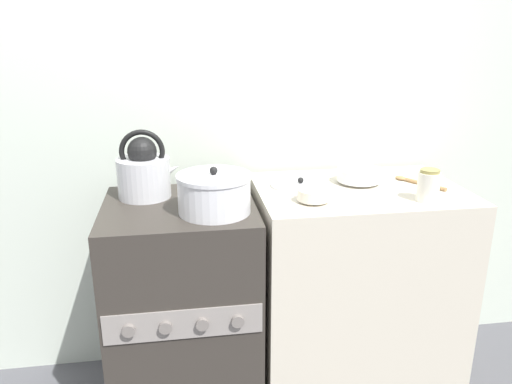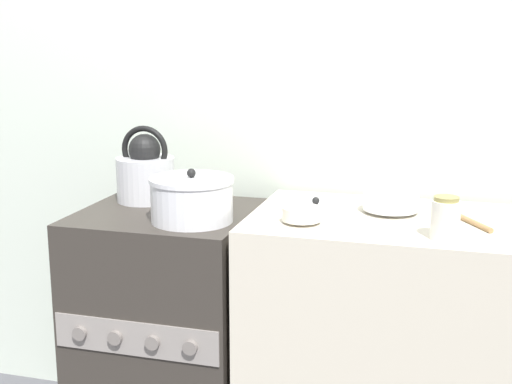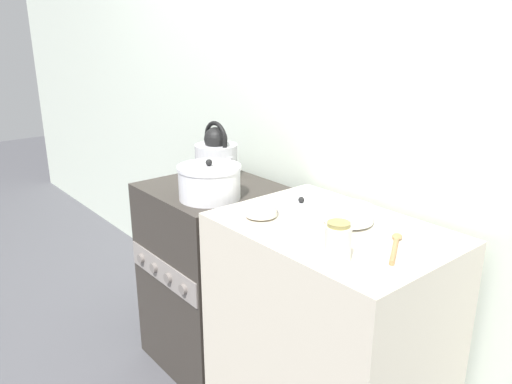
# 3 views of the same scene
# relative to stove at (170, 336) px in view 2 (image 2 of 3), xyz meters

# --- Properties ---
(wall_back) EXTENTS (7.00, 0.06, 2.50)m
(wall_back) POSITION_rel_stove_xyz_m (-0.00, 0.37, 0.81)
(wall_back) COLOR silver
(wall_back) RESTS_ON ground_plane
(stove) EXTENTS (0.56, 0.55, 0.88)m
(stove) POSITION_rel_stove_xyz_m (0.00, 0.00, 0.00)
(stove) COLOR #332D28
(stove) RESTS_ON ground_plane
(counter) EXTENTS (0.80, 0.56, 0.91)m
(counter) POSITION_rel_stove_xyz_m (0.70, 0.02, 0.01)
(counter) COLOR beige
(counter) RESTS_ON ground_plane
(kettle) EXTENTS (0.24, 0.20, 0.26)m
(kettle) POSITION_rel_stove_xyz_m (-0.12, 0.12, 0.54)
(kettle) COLOR silver
(kettle) RESTS_ON stove
(cooking_pot) EXTENTS (0.26, 0.26, 0.17)m
(cooking_pot) POSITION_rel_stove_xyz_m (0.13, -0.09, 0.51)
(cooking_pot) COLOR silver
(cooking_pot) RESTS_ON stove
(enamel_bowl) EXTENTS (0.17, 0.17, 0.06)m
(enamel_bowl) POSITION_rel_stove_xyz_m (0.72, 0.08, 0.50)
(enamel_bowl) COLOR white
(enamel_bowl) RESTS_ON counter
(small_ceramic_bowl) EXTENTS (0.11, 0.11, 0.05)m
(small_ceramic_bowl) POSITION_rel_stove_xyz_m (0.48, -0.12, 0.49)
(small_ceramic_bowl) COLOR beige
(small_ceramic_bowl) RESTS_ON counter
(storage_jar) EXTENTS (0.08, 0.08, 0.12)m
(storage_jar) POSITION_rel_stove_xyz_m (0.89, -0.17, 0.52)
(storage_jar) COLOR silver
(storage_jar) RESTS_ON counter
(loose_pot_lid) EXTENTS (0.24, 0.24, 0.03)m
(loose_pot_lid) POSITION_rel_stove_xyz_m (0.48, 0.08, 0.47)
(loose_pot_lid) COLOR silver
(loose_pot_lid) RESTS_ON counter
(wooden_spoon) EXTENTS (0.14, 0.21, 0.02)m
(wooden_spoon) POSITION_rel_stove_xyz_m (0.94, 0.03, 0.47)
(wooden_spoon) COLOR #A37A4C
(wooden_spoon) RESTS_ON counter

